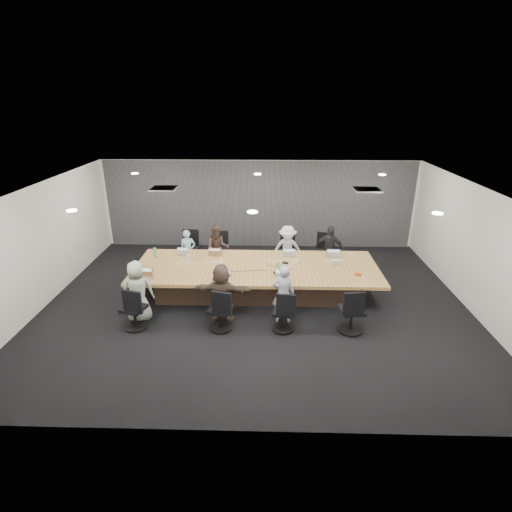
{
  "coord_description": "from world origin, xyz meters",
  "views": [
    {
      "loc": [
        0.25,
        -8.54,
        4.66
      ],
      "look_at": [
        0.0,
        0.4,
        1.05
      ],
      "focal_mm": 28.0,
      "sensor_mm": 36.0,
      "label": 1
    }
  ],
  "objects_px": {
    "chair_3": "(326,255)",
    "person_0": "(188,251)",
    "chair_1": "(219,253)",
    "bottle_green_right": "(278,267)",
    "chair_2": "(287,254)",
    "laptop_0": "(184,253)",
    "person_4": "(138,291)",
    "chair_6": "(284,315)",
    "bottle_clear": "(188,259)",
    "stapler": "(277,273)",
    "person_5": "(222,293)",
    "mug_brown": "(145,270)",
    "person_3": "(329,249)",
    "conference_table": "(256,279)",
    "person_1": "(218,249)",
    "person_2": "(287,249)",
    "person_6": "(283,294)",
    "chair_5": "(220,313)",
    "chair_7": "(352,314)",
    "chair_4": "(134,312)",
    "laptop_1": "(215,253)",
    "snack_packet": "(358,274)",
    "laptop_4": "(145,278)",
    "laptop_5": "(224,279)",
    "laptop_2": "(288,254)",
    "canvas_bag": "(336,262)",
    "chair_0": "(191,252)",
    "laptop_3": "(332,255)",
    "bottle_green_left": "(155,252)",
    "laptop_6": "(283,280)"
  },
  "relations": [
    {
      "from": "canvas_bag",
      "to": "chair_2",
      "type": "bearing_deg",
      "value": 126.71
    },
    {
      "from": "chair_3",
      "to": "laptop_1",
      "type": "height_order",
      "value": "chair_3"
    },
    {
      "from": "chair_0",
      "to": "person_3",
      "type": "xyz_separation_m",
      "value": [
        3.94,
        -0.35,
        0.25
      ]
    },
    {
      "from": "laptop_1",
      "to": "stapler",
      "type": "relative_size",
      "value": 2.1
    },
    {
      "from": "chair_0",
      "to": "mug_brown",
      "type": "height_order",
      "value": "chair_0"
    },
    {
      "from": "laptop_1",
      "to": "snack_packet",
      "type": "xyz_separation_m",
      "value": [
        3.52,
        -1.25,
        0.01
      ]
    },
    {
      "from": "mug_brown",
      "to": "snack_packet",
      "type": "xyz_separation_m",
      "value": [
        5.06,
        -0.02,
        -0.03
      ]
    },
    {
      "from": "laptop_4",
      "to": "stapler",
      "type": "relative_size",
      "value": 2.12
    },
    {
      "from": "chair_1",
      "to": "bottle_green_right",
      "type": "relative_size",
      "value": 3.11
    },
    {
      "from": "laptop_4",
      "to": "bottle_clear",
      "type": "distance_m",
      "value": 1.25
    },
    {
      "from": "chair_7",
      "to": "person_1",
      "type": "relative_size",
      "value": 0.62
    },
    {
      "from": "chair_6",
      "to": "bottle_green_left",
      "type": "relative_size",
      "value": 2.83
    },
    {
      "from": "chair_2",
      "to": "chair_6",
      "type": "height_order",
      "value": "chair_2"
    },
    {
      "from": "conference_table",
      "to": "laptop_0",
      "type": "distance_m",
      "value": 2.14
    },
    {
      "from": "mug_brown",
      "to": "person_3",
      "type": "bearing_deg",
      "value": 21.05
    },
    {
      "from": "person_0",
      "to": "laptop_0",
      "type": "relative_size",
      "value": 4.04
    },
    {
      "from": "chair_5",
      "to": "person_1",
      "type": "distance_m",
      "value": 3.09
    },
    {
      "from": "chair_6",
      "to": "laptop_6",
      "type": "distance_m",
      "value": 0.98
    },
    {
      "from": "person_1",
      "to": "mug_brown",
      "type": "distance_m",
      "value": 2.36
    },
    {
      "from": "person_3",
      "to": "bottle_green_right",
      "type": "height_order",
      "value": "person_3"
    },
    {
      "from": "chair_4",
      "to": "laptop_4",
      "type": "relative_size",
      "value": 2.31
    },
    {
      "from": "chair_0",
      "to": "bottle_clear",
      "type": "xyz_separation_m",
      "value": [
        0.24,
        -1.57,
        0.42
      ]
    },
    {
      "from": "laptop_4",
      "to": "chair_6",
      "type": "bearing_deg",
      "value": -10.6
    },
    {
      "from": "laptop_0",
      "to": "person_1",
      "type": "relative_size",
      "value": 0.22
    },
    {
      "from": "laptop_2",
      "to": "bottle_green_right",
      "type": "bearing_deg",
      "value": 77.89
    },
    {
      "from": "person_4",
      "to": "laptop_4",
      "type": "xyz_separation_m",
      "value": [
        0.0,
        0.55,
        0.05
      ]
    },
    {
      "from": "person_0",
      "to": "stapler",
      "type": "distance_m",
      "value": 3.06
    },
    {
      "from": "chair_1",
      "to": "person_5",
      "type": "relative_size",
      "value": 0.6
    },
    {
      "from": "bottle_clear",
      "to": "stapler",
      "type": "bearing_deg",
      "value": -14.9
    },
    {
      "from": "chair_3",
      "to": "person_0",
      "type": "relative_size",
      "value": 0.66
    },
    {
      "from": "laptop_4",
      "to": "person_6",
      "type": "distance_m",
      "value": 3.22
    },
    {
      "from": "chair_5",
      "to": "chair_7",
      "type": "distance_m",
      "value": 2.76
    },
    {
      "from": "chair_2",
      "to": "laptop_0",
      "type": "relative_size",
      "value": 2.66
    },
    {
      "from": "conference_table",
      "to": "person_5",
      "type": "relative_size",
      "value": 4.44
    },
    {
      "from": "person_0",
      "to": "laptop_5",
      "type": "relative_size",
      "value": 3.81
    },
    {
      "from": "chair_7",
      "to": "laptop_3",
      "type": "xyz_separation_m",
      "value": [
        -0.06,
        2.5,
        0.33
      ]
    },
    {
      "from": "chair_2",
      "to": "person_0",
      "type": "height_order",
      "value": "person_0"
    },
    {
      "from": "person_3",
      "to": "conference_table",
      "type": "bearing_deg",
      "value": -132.69
    },
    {
      "from": "chair_7",
      "to": "laptop_1",
      "type": "distance_m",
      "value": 4.05
    },
    {
      "from": "chair_4",
      "to": "chair_7",
      "type": "relative_size",
      "value": 0.94
    },
    {
      "from": "chair_3",
      "to": "laptop_4",
      "type": "distance_m",
      "value": 5.19
    },
    {
      "from": "laptop_3",
      "to": "chair_6",
      "type": "bearing_deg",
      "value": 63.4
    },
    {
      "from": "person_2",
      "to": "person_6",
      "type": "distance_m",
      "value": 2.71
    },
    {
      "from": "chair_1",
      "to": "person_0",
      "type": "bearing_deg",
      "value": 15.0
    },
    {
      "from": "person_4",
      "to": "chair_6",
      "type": "bearing_deg",
      "value": 160.85
    },
    {
      "from": "laptop_4",
      "to": "chair_2",
      "type": "bearing_deg",
      "value": 41.72
    },
    {
      "from": "conference_table",
      "to": "chair_1",
      "type": "bearing_deg",
      "value": 123.27
    },
    {
      "from": "chair_1",
      "to": "chair_5",
      "type": "bearing_deg",
      "value": 89.18
    },
    {
      "from": "chair_2",
      "to": "stapler",
      "type": "relative_size",
      "value": 4.92
    },
    {
      "from": "stapler",
      "to": "bottle_clear",
      "type": "bearing_deg",
      "value": 173.91
    }
  ]
}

